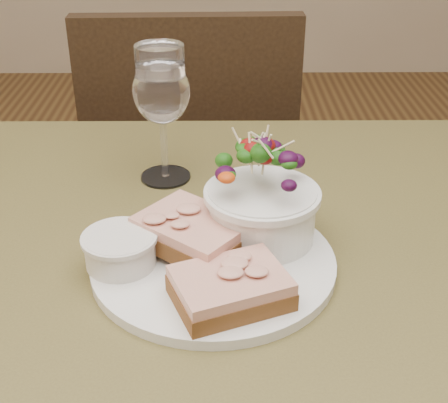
{
  "coord_description": "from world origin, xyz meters",
  "views": [
    {
      "loc": [
        0.01,
        -0.59,
        1.15
      ],
      "look_at": [
        0.01,
        0.01,
        0.81
      ],
      "focal_mm": 50.0,
      "sensor_mm": 36.0,
      "label": 1
    }
  ],
  "objects_px": {
    "chair_far": "(195,247)",
    "dinner_plate": "(213,262)",
    "sandwich_back": "(193,232)",
    "ramekin": "(120,248)",
    "sandwich_front": "(230,288)",
    "cafe_table": "(214,321)",
    "wine_glass": "(161,95)",
    "salad_bowl": "(262,192)"
  },
  "relations": [
    {
      "from": "salad_bowl",
      "to": "wine_glass",
      "type": "height_order",
      "value": "wine_glass"
    },
    {
      "from": "sandwich_back",
      "to": "ramekin",
      "type": "distance_m",
      "value": 0.08
    },
    {
      "from": "sandwich_front",
      "to": "salad_bowl",
      "type": "relative_size",
      "value": 1.04
    },
    {
      "from": "dinner_plate",
      "to": "ramekin",
      "type": "relative_size",
      "value": 3.57
    },
    {
      "from": "dinner_plate",
      "to": "wine_glass",
      "type": "xyz_separation_m",
      "value": [
        -0.07,
        0.22,
        0.12
      ]
    },
    {
      "from": "cafe_table",
      "to": "wine_glass",
      "type": "relative_size",
      "value": 4.57
    },
    {
      "from": "sandwich_back",
      "to": "ramekin",
      "type": "height_order",
      "value": "sandwich_back"
    },
    {
      "from": "chair_far",
      "to": "sandwich_back",
      "type": "distance_m",
      "value": 0.86
    },
    {
      "from": "dinner_plate",
      "to": "sandwich_back",
      "type": "distance_m",
      "value": 0.04
    },
    {
      "from": "cafe_table",
      "to": "salad_bowl",
      "type": "height_order",
      "value": "salad_bowl"
    },
    {
      "from": "sandwich_back",
      "to": "wine_glass",
      "type": "relative_size",
      "value": 0.83
    },
    {
      "from": "salad_bowl",
      "to": "sandwich_back",
      "type": "bearing_deg",
      "value": -160.19
    },
    {
      "from": "sandwich_front",
      "to": "cafe_table",
      "type": "bearing_deg",
      "value": 78.08
    },
    {
      "from": "chair_far",
      "to": "sandwich_front",
      "type": "xyz_separation_m",
      "value": [
        0.07,
        -0.8,
        0.48
      ]
    },
    {
      "from": "sandwich_front",
      "to": "sandwich_back",
      "type": "xyz_separation_m",
      "value": [
        -0.04,
        0.09,
        0.01
      ]
    },
    {
      "from": "chair_far",
      "to": "ramekin",
      "type": "xyz_separation_m",
      "value": [
        -0.04,
        -0.73,
        0.49
      ]
    },
    {
      "from": "chair_far",
      "to": "dinner_plate",
      "type": "height_order",
      "value": "chair_far"
    },
    {
      "from": "dinner_plate",
      "to": "cafe_table",
      "type": "bearing_deg",
      "value": 90.6
    },
    {
      "from": "chair_far",
      "to": "sandwich_front",
      "type": "distance_m",
      "value": 0.94
    },
    {
      "from": "cafe_table",
      "to": "sandwich_back",
      "type": "distance_m",
      "value": 0.14
    },
    {
      "from": "ramekin",
      "to": "sandwich_front",
      "type": "bearing_deg",
      "value": -28.73
    },
    {
      "from": "wine_glass",
      "to": "ramekin",
      "type": "bearing_deg",
      "value": -97.83
    },
    {
      "from": "dinner_plate",
      "to": "ramekin",
      "type": "xyz_separation_m",
      "value": [
        -0.1,
        -0.01,
        0.03
      ]
    },
    {
      "from": "cafe_table",
      "to": "ramekin",
      "type": "relative_size",
      "value": 10.58
    },
    {
      "from": "salad_bowl",
      "to": "wine_glass",
      "type": "distance_m",
      "value": 0.22
    },
    {
      "from": "sandwich_front",
      "to": "ramekin",
      "type": "relative_size",
      "value": 1.75
    },
    {
      "from": "ramekin",
      "to": "wine_glass",
      "type": "bearing_deg",
      "value": 82.17
    },
    {
      "from": "dinner_plate",
      "to": "sandwich_front",
      "type": "distance_m",
      "value": 0.08
    },
    {
      "from": "wine_glass",
      "to": "dinner_plate",
      "type": "bearing_deg",
      "value": -72.28
    },
    {
      "from": "sandwich_back",
      "to": "wine_glass",
      "type": "height_order",
      "value": "wine_glass"
    },
    {
      "from": "dinner_plate",
      "to": "salad_bowl",
      "type": "relative_size",
      "value": 2.12
    },
    {
      "from": "sandwich_back",
      "to": "ramekin",
      "type": "xyz_separation_m",
      "value": [
        -0.08,
        -0.03,
        -0.0
      ]
    },
    {
      "from": "cafe_table",
      "to": "chair_far",
      "type": "height_order",
      "value": "chair_far"
    },
    {
      "from": "cafe_table",
      "to": "wine_glass",
      "type": "bearing_deg",
      "value": 110.03
    },
    {
      "from": "sandwich_back",
      "to": "chair_far",
      "type": "bearing_deg",
      "value": 131.88
    },
    {
      "from": "sandwich_front",
      "to": "ramekin",
      "type": "distance_m",
      "value": 0.13
    },
    {
      "from": "sandwich_front",
      "to": "wine_glass",
      "type": "distance_m",
      "value": 0.32
    },
    {
      "from": "chair_far",
      "to": "dinner_plate",
      "type": "bearing_deg",
      "value": 92.65
    },
    {
      "from": "salad_bowl",
      "to": "chair_far",
      "type": "bearing_deg",
      "value": 99.18
    },
    {
      "from": "dinner_plate",
      "to": "salad_bowl",
      "type": "height_order",
      "value": "salad_bowl"
    },
    {
      "from": "chair_far",
      "to": "ramekin",
      "type": "height_order",
      "value": "chair_far"
    },
    {
      "from": "sandwich_front",
      "to": "sandwich_back",
      "type": "height_order",
      "value": "sandwich_back"
    }
  ]
}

